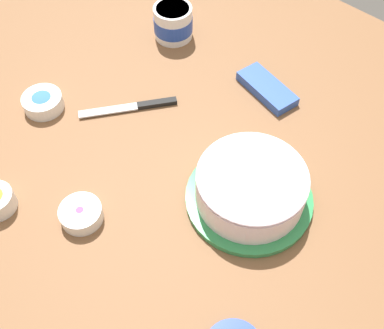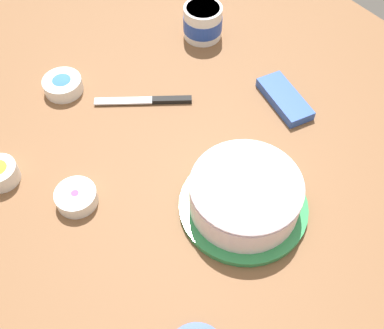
{
  "view_description": "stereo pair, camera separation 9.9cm",
  "coord_description": "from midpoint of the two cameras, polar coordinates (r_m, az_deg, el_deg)",
  "views": [
    {
      "loc": [
        -0.47,
        0.41,
        0.84
      ],
      "look_at": [
        -0.07,
        -0.02,
        0.04
      ],
      "focal_mm": 44.1,
      "sensor_mm": 36.0,
      "label": 1
    },
    {
      "loc": [
        -0.53,
        0.34,
        0.84
      ],
      "look_at": [
        -0.07,
        -0.02,
        0.04
      ],
      "focal_mm": 44.1,
      "sensor_mm": 36.0,
      "label": 2
    }
  ],
  "objects": [
    {
      "name": "frosted_cake",
      "position": [
        0.95,
        4.17,
        -2.99
      ],
      "size": [
        0.26,
        0.26,
        0.1
      ],
      "color": "#339351",
      "rests_on": "ground_plane"
    },
    {
      "name": "spreading_knife",
      "position": [
        1.15,
        -9.13,
        6.82
      ],
      "size": [
        0.15,
        0.2,
        0.01
      ],
      "color": "silver",
      "rests_on": "ground_plane"
    },
    {
      "name": "ground_plane",
      "position": [
        1.05,
        -6.2,
        0.26
      ],
      "size": [
        1.54,
        1.54,
        0.0
      ],
      "primitive_type": "plane",
      "color": "brown"
    },
    {
      "name": "sprinkle_bowl_blue",
      "position": [
        1.2,
        -19.91,
        7.02
      ],
      "size": [
        0.09,
        0.09,
        0.04
      ],
      "color": "white",
      "rests_on": "ground_plane"
    },
    {
      "name": "frosting_tub",
      "position": [
        1.31,
        -4.56,
        16.7
      ],
      "size": [
        0.1,
        0.1,
        0.09
      ],
      "color": "white",
      "rests_on": "ground_plane"
    },
    {
      "name": "sprinkle_bowl_rainbow",
      "position": [
        0.99,
        -16.12,
        -5.94
      ],
      "size": [
        0.09,
        0.09,
        0.03
      ],
      "color": "white",
      "rests_on": "ground_plane"
    },
    {
      "name": "candy_box_lower",
      "position": [
        1.18,
        6.66,
        8.98
      ],
      "size": [
        0.17,
        0.1,
        0.02
      ],
      "primitive_type": "cube",
      "rotation": [
        0.0,
        0.0,
        -0.2
      ],
      "color": "#2D51B2",
      "rests_on": "ground_plane"
    }
  ]
}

